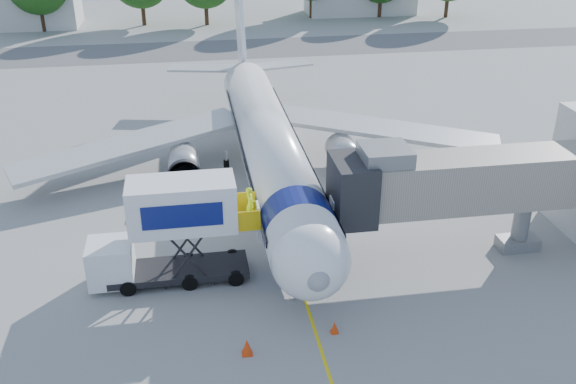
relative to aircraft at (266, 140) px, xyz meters
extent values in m
plane|color=gray|center=(0.00, -4.12, -2.95)|extent=(160.00, 160.00, 0.00)
cube|color=yellow|center=(0.00, -4.12, -2.94)|extent=(0.15, 70.00, 0.01)
cube|color=#59595B|center=(0.00, 37.88, -2.94)|extent=(120.00, 10.00, 0.01)
cylinder|color=white|center=(0.00, -1.12, 0.05)|extent=(3.70, 28.00, 3.70)
sphere|color=white|center=(0.00, -15.12, 0.05)|extent=(3.70, 3.70, 3.70)
sphere|color=gray|center=(0.00, -16.67, 0.05)|extent=(1.10, 1.10, 1.10)
cone|color=white|center=(0.00, 15.88, 0.05)|extent=(3.70, 6.00, 3.70)
cube|color=white|center=(0.00, 16.88, 4.25)|extent=(0.35, 7.26, 8.29)
cube|color=#B0B2B5|center=(9.00, 2.38, -0.65)|extent=(16.17, 9.32, 1.42)
cube|color=#B0B2B5|center=(-9.00, 2.38, -0.65)|extent=(16.17, 9.32, 1.42)
cylinder|color=#999BA0|center=(5.50, 0.38, -1.65)|extent=(2.10, 3.60, 2.10)
cylinder|color=#999BA0|center=(-5.50, 0.38, -1.65)|extent=(2.10, 3.60, 2.10)
cube|color=black|center=(0.00, -15.42, 0.50)|extent=(2.60, 1.39, 0.81)
cylinder|color=navy|center=(0.00, -12.12, 0.05)|extent=(3.73, 2.00, 3.73)
cylinder|color=silver|center=(0.00, -13.62, -2.20)|extent=(0.16, 0.16, 1.50)
cylinder|color=black|center=(0.00, -13.62, -2.63)|extent=(0.25, 0.64, 0.64)
cylinder|color=black|center=(2.60, 1.88, -2.50)|extent=(0.35, 0.90, 0.90)
cylinder|color=black|center=(-2.60, 1.88, -2.50)|extent=(0.35, 0.90, 0.90)
cube|color=#9E9787|center=(9.00, -11.12, 1.45)|extent=(13.60, 2.60, 2.80)
cube|color=black|center=(2.90, -11.12, 1.45)|extent=(2.00, 3.20, 3.20)
cube|color=slate|center=(4.50, -11.12, 3.25)|extent=(2.40, 2.40, 0.80)
cylinder|color=slate|center=(12.50, -11.12, -1.45)|extent=(0.90, 0.90, 3.00)
cube|color=slate|center=(12.50, -11.12, -2.60)|extent=(2.20, 1.20, 0.70)
cylinder|color=black|center=(11.60, -11.12, -2.60)|extent=(0.30, 0.70, 0.70)
cylinder|color=black|center=(13.40, -11.12, -2.60)|extent=(0.30, 0.70, 0.70)
cube|color=black|center=(-6.00, -11.12, -2.40)|extent=(7.00, 2.30, 0.35)
cube|color=white|center=(-9.30, -11.12, -1.60)|extent=(2.20, 2.20, 2.10)
cube|color=black|center=(-9.30, -11.12, -1.15)|extent=(1.90, 2.10, 0.70)
cube|color=white|center=(-5.60, -11.12, 1.30)|extent=(5.20, 2.40, 2.50)
cube|color=navy|center=(-5.60, -12.34, 1.30)|extent=(3.80, 0.04, 1.20)
cube|color=silver|center=(-2.45, -11.12, 0.10)|extent=(1.10, 2.20, 0.10)
cube|color=yellow|center=(-2.45, -12.17, 0.65)|extent=(1.10, 0.06, 1.10)
cube|color=yellow|center=(-2.45, -10.07, 0.65)|extent=(1.10, 0.06, 1.10)
cylinder|color=black|center=(-3.20, -12.17, -2.55)|extent=(0.80, 0.25, 0.80)
cylinder|color=black|center=(-3.20, -10.07, -2.55)|extent=(0.80, 0.25, 0.80)
cylinder|color=black|center=(-8.50, -12.17, -2.55)|extent=(0.80, 0.25, 0.80)
cylinder|color=black|center=(-8.50, -10.07, -2.55)|extent=(0.80, 0.25, 0.80)
imported|color=#CBFF1A|center=(-2.27, -11.12, 1.06)|extent=(0.46, 0.68, 1.81)
cone|color=red|center=(0.84, -16.64, -2.65)|extent=(0.38, 0.38, 0.60)
cube|color=red|center=(0.84, -16.64, -2.93)|extent=(0.34, 0.34, 0.03)
cone|color=red|center=(-3.21, -17.45, -2.56)|extent=(0.49, 0.49, 0.78)
cube|color=red|center=(-3.21, -17.45, -2.93)|extent=(0.45, 0.45, 0.04)
cube|color=beige|center=(-28.00, 55.88, -0.45)|extent=(18.00, 8.00, 5.00)
cylinder|color=#382314|center=(-23.26, 52.01, -1.14)|extent=(0.56, 0.56, 3.61)
cylinder|color=#382314|center=(-10.12, 53.96, -1.07)|extent=(0.56, 0.56, 3.76)
cylinder|color=#382314|center=(-1.43, 52.73, -1.10)|extent=(0.56, 0.56, 3.70)
cylinder|color=#382314|center=(14.02, 55.35, -0.87)|extent=(0.56, 0.56, 4.15)
cylinder|color=#382314|center=(24.15, 54.39, -1.29)|extent=(0.56, 0.56, 3.31)
cylinder|color=#382314|center=(33.83, 52.62, -1.04)|extent=(0.56, 0.56, 3.82)
camera|label=1|loc=(-5.00, -39.26, 15.51)|focal=40.00mm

